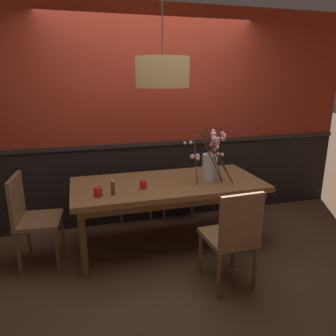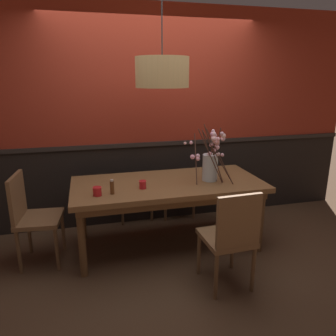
{
  "view_description": "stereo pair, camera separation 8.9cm",
  "coord_description": "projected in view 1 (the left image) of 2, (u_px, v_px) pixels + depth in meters",
  "views": [
    {
      "loc": [
        -0.9,
        -3.14,
        1.84
      ],
      "look_at": [
        0.0,
        0.0,
        0.9
      ],
      "focal_mm": 34.35,
      "sensor_mm": 36.0,
      "label": 1
    },
    {
      "loc": [
        -0.81,
        -3.16,
        1.84
      ],
      "look_at": [
        0.0,
        0.0,
        0.9
      ],
      "focal_mm": 34.35,
      "sensor_mm": 36.0,
      "label": 2
    }
  ],
  "objects": [
    {
      "name": "condiment_bottle",
      "position": [
        113.0,
        188.0,
        3.05
      ],
      "size": [
        0.04,
        0.04,
        0.15
      ],
      "color": "brown",
      "rests_on": "dining_table"
    },
    {
      "name": "chair_far_side_right",
      "position": [
        174.0,
        176.0,
        4.37
      ],
      "size": [
        0.47,
        0.44,
        0.94
      ],
      "color": "brown",
      "rests_on": "ground"
    },
    {
      "name": "candle_holder_nearer_center",
      "position": [
        98.0,
        192.0,
        3.02
      ],
      "size": [
        0.08,
        0.08,
        0.09
      ],
      "color": "red",
      "rests_on": "dining_table"
    },
    {
      "name": "back_wall",
      "position": [
        151.0,
        119.0,
        3.99
      ],
      "size": [
        5.37,
        0.14,
        2.65
      ],
      "color": "black",
      "rests_on": "ground"
    },
    {
      "name": "chair_near_side_right",
      "position": [
        233.0,
        234.0,
        2.78
      ],
      "size": [
        0.43,
        0.46,
        0.93
      ],
      "color": "brown",
      "rests_on": "ground"
    },
    {
      "name": "dining_table",
      "position": [
        168.0,
        189.0,
        3.46
      ],
      "size": [
        2.02,
        0.93,
        0.75
      ],
      "color": "brown",
      "rests_on": "ground"
    },
    {
      "name": "pendant_lamp",
      "position": [
        162.0,
        72.0,
        3.04
      ],
      "size": [
        0.51,
        0.51,
        0.92
      ],
      "color": "tan"
    },
    {
      "name": "chair_far_side_left",
      "position": [
        130.0,
        180.0,
        4.26
      ],
      "size": [
        0.48,
        0.46,
        0.89
      ],
      "color": "brown",
      "rests_on": "ground"
    },
    {
      "name": "candle_holder_nearer_edge",
      "position": [
        143.0,
        185.0,
        3.22
      ],
      "size": [
        0.08,
        0.08,
        0.08
      ],
      "color": "red",
      "rests_on": "dining_table"
    },
    {
      "name": "vase_with_blossoms",
      "position": [
        210.0,
        163.0,
        3.44
      ],
      "size": [
        0.5,
        0.48,
        0.63
      ],
      "color": "silver",
      "rests_on": "dining_table"
    },
    {
      "name": "chair_head_west_end",
      "position": [
        31.0,
        215.0,
        3.13
      ],
      "size": [
        0.45,
        0.48,
        0.93
      ],
      "color": "brown",
      "rests_on": "ground"
    },
    {
      "name": "ground_plane",
      "position": [
        168.0,
        244.0,
        3.64
      ],
      "size": [
        24.0,
        24.0,
        0.0
      ],
      "primitive_type": "plane",
      "color": "#4C3321"
    }
  ]
}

